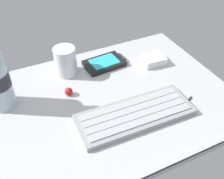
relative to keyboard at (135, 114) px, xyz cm
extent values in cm
cube|color=#B7BABC|center=(-2.25, 8.58, -1.81)|extent=(64.00, 48.00, 2.00)
cube|color=#B7BABC|center=(-2.25, -14.82, -0.41)|extent=(64.00, 1.20, 0.80)
cube|color=#93969B|center=(0.00, 0.00, -0.11)|extent=(29.35, 11.97, 1.40)
cube|color=#ADAFB5|center=(0.11, 3.30, 0.74)|extent=(26.73, 2.89, 0.30)
cube|color=#ADAFB5|center=(0.04, 1.10, 0.74)|extent=(26.73, 2.89, 0.30)
cube|color=#ADAFB5|center=(-0.04, -1.10, 0.74)|extent=(26.73, 2.89, 0.30)
cube|color=#ADAFB5|center=(-0.11, -3.30, 0.74)|extent=(26.73, 2.89, 0.30)
cube|color=black|center=(2.06, 23.25, -0.11)|extent=(12.53, 8.47, 1.40)
cube|color=#2DB7D1|center=(2.06, 23.25, 0.64)|extent=(8.82, 6.54, 0.10)
cube|color=#333338|center=(8.45, 23.72, -0.11)|extent=(1.08, 3.85, 1.12)
cylinder|color=silver|center=(-9.64, 24.38, 3.44)|extent=(6.40, 6.40, 8.50)
cylinder|color=red|center=(-9.64, 24.38, 2.45)|extent=(5.50, 5.50, 6.12)
cube|color=white|center=(16.37, 17.63, 0.39)|extent=(7.41, 6.12, 2.40)
sphere|color=red|center=(-12.18, 14.85, 0.29)|extent=(2.20, 2.20, 2.20)
cylinder|color=#26262B|center=(12.75, -2.42, -0.46)|extent=(8.92, 4.60, 0.70)
camera|label=1|loc=(-24.47, -37.87, 46.75)|focal=41.99mm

